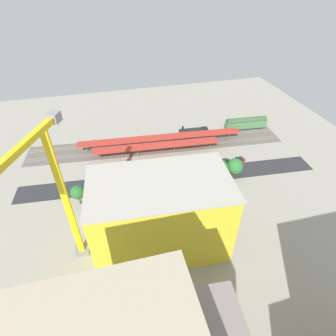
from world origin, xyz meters
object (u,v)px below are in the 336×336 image
at_px(locomotive, 195,132).
at_px(parked_car_4, 172,170).
at_px(parked_car_2, 207,165).
at_px(street_tree_0, 235,166).
at_px(passenger_coach, 246,123).
at_px(construction_building, 161,216).
at_px(platform_canopy_far, 161,137).
at_px(parked_car_3, 191,168).
at_px(parked_car_0, 239,160).
at_px(parked_car_1, 225,161).
at_px(tower_crane, 59,195).
at_px(traffic_light, 118,186).
at_px(box_truck_1, 155,199).
at_px(street_tree_1, 220,168).
at_px(platform_canopy_near, 156,146).
at_px(box_truck_0, 149,200).
at_px(street_tree_2, 78,192).

relative_size(locomotive, parked_car_4, 3.20).
distance_m(parked_car_2, street_tree_0, 11.51).
height_order(passenger_coach, street_tree_0, street_tree_0).
relative_size(parked_car_4, construction_building, 0.13).
bearing_deg(locomotive, parked_car_2, 83.01).
relative_size(passenger_coach, construction_building, 0.59).
relative_size(platform_canopy_far, parked_car_3, 14.47).
bearing_deg(street_tree_0, parked_car_4, -22.83).
height_order(parked_car_0, parked_car_1, parked_car_0).
height_order(tower_crane, traffic_light, tower_crane).
height_order(parked_car_3, box_truck_1, box_truck_1).
distance_m(parked_car_0, parked_car_1, 5.81).
xyz_separation_m(platform_canopy_far, passenger_coach, (-42.23, -4.25, -0.96)).
height_order(passenger_coach, parked_car_1, passenger_coach).
relative_size(passenger_coach, box_truck_1, 2.19).
distance_m(parked_car_1, street_tree_0, 9.70).
height_order(street_tree_1, traffic_light, street_tree_1).
bearing_deg(platform_canopy_far, platform_canopy_near, 62.39).
xyz_separation_m(passenger_coach, box_truck_1, (51.97, 37.58, -1.47)).
bearing_deg(street_tree_0, box_truck_0, 10.12).
distance_m(parked_car_1, tower_crane, 66.51).
bearing_deg(passenger_coach, parked_car_3, 34.14).
bearing_deg(platform_canopy_far, parked_car_1, 139.06).
bearing_deg(parked_car_4, box_truck_0, 52.07).
relative_size(passenger_coach, parked_car_3, 4.18).
xyz_separation_m(parked_car_1, box_truck_0, (33.24, 14.57, 0.98)).
distance_m(parked_car_0, traffic_light, 49.11).
bearing_deg(parked_car_2, parked_car_3, -0.20).
relative_size(parked_car_0, parked_car_1, 1.13).
xyz_separation_m(parked_car_3, street_tree_2, (40.93, 8.29, 4.26)).
height_order(locomotive, street_tree_1, street_tree_1).
relative_size(tower_crane, box_truck_0, 4.67).
height_order(parked_car_1, construction_building, construction_building).
relative_size(parked_car_2, street_tree_1, 0.53).
distance_m(box_truck_1, street_tree_0, 31.50).
relative_size(parked_car_3, box_truck_1, 0.53).
relative_size(platform_canopy_far, parked_car_4, 15.17).
relative_size(platform_canopy_near, locomotive, 3.50).
xyz_separation_m(locomotive, passenger_coach, (-25.35, 0.00, 1.20)).
relative_size(parked_car_4, street_tree_0, 0.58).
distance_m(parked_car_2, street_tree_2, 48.46).
xyz_separation_m(parked_car_0, street_tree_0, (6.38, 8.39, 4.15)).
xyz_separation_m(platform_canopy_near, parked_car_4, (-3.14, 12.36, -3.60)).
bearing_deg(locomotive, box_truck_0, 52.84).
xyz_separation_m(parked_car_2, street_tree_2, (47.56, 8.27, 4.28)).
bearing_deg(platform_canopy_near, parked_car_4, 104.27).
relative_size(platform_canopy_far, street_tree_0, 8.83).
bearing_deg(street_tree_0, box_truck_1, 10.71).
distance_m(passenger_coach, traffic_light, 70.59).
bearing_deg(tower_crane, construction_building, 178.13).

